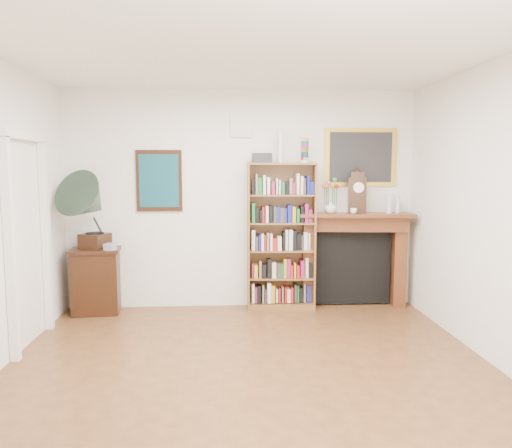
{
  "coord_description": "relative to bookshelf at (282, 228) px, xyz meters",
  "views": [
    {
      "loc": [
        -0.22,
        -3.96,
        1.82
      ],
      "look_at": [
        0.13,
        1.6,
        1.19
      ],
      "focal_mm": 35.0,
      "sensor_mm": 36.0,
      "label": 1
    }
  ],
  "objects": [
    {
      "name": "cd_stack",
      "position": [
        -2.12,
        -0.19,
        -0.19
      ],
      "size": [
        0.16,
        0.16,
        0.08
      ],
      "primitive_type": "cube",
      "rotation": [
        0.0,
        0.0,
        -0.39
      ],
      "color": "#B9BAC6",
      "rests_on": "side_cabinet"
    },
    {
      "name": "teacup",
      "position": [
        0.91,
        -0.08,
        0.22
      ],
      "size": [
        0.11,
        0.11,
        0.07
      ],
      "primitive_type": "imported",
      "rotation": [
        0.0,
        0.0,
        0.22
      ],
      "color": "silver",
      "rests_on": "fireplace"
    },
    {
      "name": "gramophone",
      "position": [
        -2.34,
        -0.19,
        0.32
      ],
      "size": [
        0.83,
        0.91,
        0.97
      ],
      "rotation": [
        0.0,
        0.0,
        -0.4
      ],
      "color": "black",
      "rests_on": "side_cabinet"
    },
    {
      "name": "bottle_left",
      "position": [
        1.4,
        0.01,
        0.31
      ],
      "size": [
        0.07,
        0.07,
        0.24
      ],
      "primitive_type": "cylinder",
      "color": "silver",
      "rests_on": "fireplace"
    },
    {
      "name": "small_picture",
      "position": [
        -0.51,
        0.15,
        1.3
      ],
      "size": [
        0.26,
        0.04,
        0.3
      ],
      "color": "white",
      "rests_on": "back_wall"
    },
    {
      "name": "teal_poster",
      "position": [
        -1.56,
        0.15,
        0.6
      ],
      "size": [
        0.58,
        0.04,
        0.78
      ],
      "color": "black",
      "rests_on": "back_wall"
    },
    {
      "name": "fireplace",
      "position": [
        0.96,
        0.07,
        -0.32
      ],
      "size": [
        1.48,
        0.47,
        1.23
      ],
      "rotation": [
        0.0,
        0.0,
        -0.08
      ],
      "color": "#522713",
      "rests_on": "floor"
    },
    {
      "name": "flower_vase",
      "position": [
        0.63,
        0.03,
        0.27
      ],
      "size": [
        0.17,
        0.17,
        0.17
      ],
      "primitive_type": "imported",
      "rotation": [
        0.0,
        0.0,
        0.06
      ],
      "color": "white",
      "rests_on": "fireplace"
    },
    {
      "name": "bookshelf",
      "position": [
        0.0,
        0.0,
        0.0
      ],
      "size": [
        0.88,
        0.35,
        2.16
      ],
      "rotation": [
        0.0,
        0.0,
        -0.06
      ],
      "color": "brown",
      "rests_on": "floor"
    },
    {
      "name": "gilt_painting",
      "position": [
        1.04,
        0.15,
        0.9
      ],
      "size": [
        0.95,
        0.04,
        0.75
      ],
      "color": "gold",
      "rests_on": "back_wall"
    },
    {
      "name": "side_cabinet",
      "position": [
        -2.34,
        -0.06,
        -0.64
      ],
      "size": [
        0.64,
        0.5,
        0.82
      ],
      "primitive_type": "cube",
      "rotation": [
        0.0,
        0.0,
        0.1
      ],
      "color": "black",
      "rests_on": "floor"
    },
    {
      "name": "bottle_right",
      "position": [
        1.52,
        0.03,
        0.29
      ],
      "size": [
        0.06,
        0.06,
        0.2
      ],
      "primitive_type": "cylinder",
      "color": "silver",
      "rests_on": "fireplace"
    },
    {
      "name": "mantel_clock",
      "position": [
        0.98,
        0.02,
        0.44
      ],
      "size": [
        0.25,
        0.17,
        0.53
      ],
      "rotation": [
        0.0,
        0.0,
        -0.22
      ],
      "color": "black",
      "rests_on": "fireplace"
    },
    {
      "name": "room",
      "position": [
        -0.51,
        -2.33,
        0.35
      ],
      "size": [
        4.51,
        5.01,
        2.81
      ],
      "color": "#523118",
      "rests_on": "ground"
    },
    {
      "name": "door_casing",
      "position": [
        -2.71,
        -1.13,
        0.21
      ],
      "size": [
        0.08,
        1.02,
        2.17
      ],
      "color": "white",
      "rests_on": "left_wall"
    }
  ]
}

